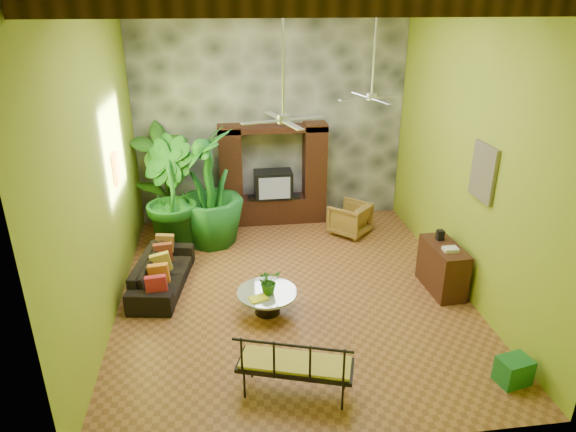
{
  "coord_description": "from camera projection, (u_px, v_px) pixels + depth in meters",
  "views": [
    {
      "loc": [
        -1.12,
        -7.84,
        4.86
      ],
      "look_at": [
        -0.05,
        0.2,
        1.38
      ],
      "focal_mm": 32.0,
      "sensor_mm": 36.0,
      "label": 1
    }
  ],
  "objects": [
    {
      "name": "yellow_tray",
      "position": [
        258.0,
        299.0,
        8.19
      ],
      "size": [
        0.33,
        0.28,
        0.03
      ],
      "primitive_type": "cube",
      "rotation": [
        0.0,
        0.0,
        0.34
      ],
      "color": "yellow",
      "rests_on": "coffee_table"
    },
    {
      "name": "centerpiece_plant",
      "position": [
        269.0,
        281.0,
        8.31
      ],
      "size": [
        0.47,
        0.44,
        0.42
      ],
      "primitive_type": "imported",
      "rotation": [
        0.0,
        0.0,
        0.37
      ],
      "color": "#2D6B1C",
      "rests_on": "coffee_table"
    },
    {
      "name": "ceiling_fan_back",
      "position": [
        372.0,
        85.0,
        9.14
      ],
      "size": [
        1.28,
        1.28,
        1.86
      ],
      "color": "silver",
      "rests_on": "ceiling"
    },
    {
      "name": "coffee_table",
      "position": [
        267.0,
        299.0,
        8.47
      ],
      "size": [
        0.99,
        0.99,
        0.4
      ],
      "rotation": [
        0.0,
        0.0,
        0.38
      ],
      "color": "black",
      "rests_on": "ground"
    },
    {
      "name": "stone_accent_wall",
      "position": [
        271.0,
        112.0,
        11.34
      ],
      "size": [
        5.98,
        0.1,
        4.98
      ],
      "primitive_type": "cube",
      "color": "#3F4347",
      "rests_on": "ground"
    },
    {
      "name": "tall_plant_b",
      "position": [
        169.0,
        195.0,
        10.34
      ],
      "size": [
        1.51,
        1.61,
        2.33
      ],
      "primitive_type": "imported",
      "rotation": [
        0.0,
        0.0,
        2.06
      ],
      "color": "#175A1D",
      "rests_on": "ground"
    },
    {
      "name": "sofa",
      "position": [
        162.0,
        273.0,
        9.21
      ],
      "size": [
        1.08,
        2.09,
        0.58
      ],
      "primitive_type": "imported",
      "rotation": [
        0.0,
        0.0,
        1.41
      ],
      "color": "black",
      "rests_on": "ground"
    },
    {
      "name": "entertainment_center",
      "position": [
        273.0,
        182.0,
        11.67
      ],
      "size": [
        2.4,
        0.55,
        2.3
      ],
      "color": "black",
      "rests_on": "ground"
    },
    {
      "name": "tall_plant_c",
      "position": [
        209.0,
        188.0,
        10.52
      ],
      "size": [
        1.42,
        1.42,
        2.48
      ],
      "primitive_type": "imported",
      "rotation": [
        0.0,
        0.0,
        4.69
      ],
      "color": "#1A6621",
      "rests_on": "ground"
    },
    {
      "name": "right_wall",
      "position": [
        470.0,
        150.0,
        8.57
      ],
      "size": [
        0.02,
        7.0,
        5.0
      ],
      "primitive_type": "cube",
      "color": "#A2BA2A",
      "rests_on": "ground"
    },
    {
      "name": "tall_plant_a",
      "position": [
        164.0,
        179.0,
        11.1
      ],
      "size": [
        1.51,
        1.3,
        2.42
      ],
      "primitive_type": "imported",
      "rotation": [
        0.0,
        0.0,
        0.4
      ],
      "color": "#28651A",
      "rests_on": "ground"
    },
    {
      "name": "ceiling_beams",
      "position": [
        293.0,
        2.0,
        7.3
      ],
      "size": [
        5.95,
        5.36,
        0.22
      ],
      "color": "#3B1F12",
      "rests_on": "ceiling"
    },
    {
      "name": "ground",
      "position": [
        292.0,
        291.0,
        9.19
      ],
      "size": [
        7.0,
        7.0,
        0.0
      ],
      "primitive_type": "plane",
      "color": "brown",
      "rests_on": "ground"
    },
    {
      "name": "wall_art_painting",
      "position": [
        483.0,
        172.0,
        8.1
      ],
      "size": [
        0.06,
        0.7,
        0.9
      ],
      "primitive_type": "cube",
      "color": "#22507E",
      "rests_on": "right_wall"
    },
    {
      "name": "ceiling_fan_front",
      "position": [
        283.0,
        105.0,
        7.46
      ],
      "size": [
        1.28,
        1.28,
        1.86
      ],
      "color": "silver",
      "rests_on": "ceiling"
    },
    {
      "name": "left_wall",
      "position": [
        99.0,
        164.0,
        7.84
      ],
      "size": [
        0.02,
        7.0,
        5.0
      ],
      "primitive_type": "cube",
      "color": "#A2BA2A",
      "rests_on": "ground"
    },
    {
      "name": "green_bin",
      "position": [
        514.0,
        371.0,
        6.95
      ],
      "size": [
        0.49,
        0.41,
        0.38
      ],
      "primitive_type": "cube",
      "rotation": [
        0.0,
        0.0,
        0.21
      ],
      "color": "#1E7139",
      "rests_on": "ground"
    },
    {
      "name": "iron_bench",
      "position": [
        296.0,
        364.0,
        6.55
      ],
      "size": [
        1.58,
        0.98,
        0.57
      ],
      "rotation": [
        0.0,
        0.0,
        -0.31
      ],
      "color": "black",
      "rests_on": "ground"
    },
    {
      "name": "wicker_armchair",
      "position": [
        350.0,
        219.0,
        11.29
      ],
      "size": [
        1.08,
        1.08,
        0.71
      ],
      "primitive_type": "imported",
      "rotation": [
        0.0,
        0.0,
        3.95
      ],
      "color": "olive",
      "rests_on": "ground"
    },
    {
      "name": "back_wall",
      "position": [
        271.0,
        112.0,
        11.39
      ],
      "size": [
        6.0,
        0.02,
        5.0
      ],
      "primitive_type": "cube",
      "color": "#A2BA2A",
      "rests_on": "ground"
    },
    {
      "name": "wall_art_mask",
      "position": [
        116.0,
        169.0,
        8.91
      ],
      "size": [
        0.06,
        0.32,
        0.55
      ],
      "primitive_type": "cube",
      "color": "yellow",
      "rests_on": "left_wall"
    },
    {
      "name": "side_console",
      "position": [
        442.0,
        268.0,
        9.09
      ],
      "size": [
        0.54,
        1.11,
        0.87
      ],
      "primitive_type": "cube",
      "rotation": [
        0.0,
        0.0,
        0.05
      ],
      "color": "#341C10",
      "rests_on": "ground"
    }
  ]
}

